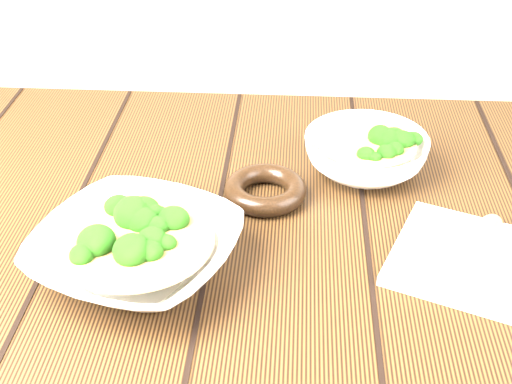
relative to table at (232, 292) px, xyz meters
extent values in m
cube|color=#392410|center=(0.00, 0.00, 0.10)|extent=(1.20, 0.80, 0.04)
imported|color=silver|center=(-0.10, -0.10, 0.15)|extent=(0.30, 0.30, 0.06)
cylinder|color=olive|center=(-0.10, -0.10, 0.17)|extent=(0.19, 0.19, 0.00)
ellipsoid|color=#2A6917|center=(-0.08, -0.10, 0.17)|extent=(0.04, 0.04, 0.03)
ellipsoid|color=#2A6917|center=(-0.08, -0.07, 0.17)|extent=(0.04, 0.04, 0.03)
ellipsoid|color=#2A6917|center=(-0.11, -0.05, 0.17)|extent=(0.04, 0.04, 0.03)
ellipsoid|color=#2A6917|center=(-0.12, -0.08, 0.17)|extent=(0.04, 0.04, 0.03)
ellipsoid|color=#2A6917|center=(-0.15, -0.10, 0.17)|extent=(0.04, 0.04, 0.03)
ellipsoid|color=#2A6917|center=(-0.15, -0.14, 0.17)|extent=(0.04, 0.04, 0.03)
ellipsoid|color=#2A6917|center=(-0.11, -0.14, 0.17)|extent=(0.04, 0.04, 0.03)
ellipsoid|color=#2A6917|center=(-0.08, -0.15, 0.17)|extent=(0.04, 0.04, 0.03)
ellipsoid|color=#2A6917|center=(-0.04, -0.13, 0.17)|extent=(0.04, 0.04, 0.03)
imported|color=silver|center=(0.19, 0.15, 0.15)|extent=(0.22, 0.22, 0.06)
cylinder|color=olive|center=(0.19, 0.15, 0.17)|extent=(0.15, 0.15, 0.00)
ellipsoid|color=#2A6917|center=(0.20, 0.15, 0.17)|extent=(0.03, 0.03, 0.03)
ellipsoid|color=#2A6917|center=(0.20, 0.18, 0.17)|extent=(0.03, 0.03, 0.03)
ellipsoid|color=#2A6917|center=(0.17, 0.19, 0.17)|extent=(0.03, 0.03, 0.03)
ellipsoid|color=#2A6917|center=(0.17, 0.15, 0.17)|extent=(0.03, 0.03, 0.03)
ellipsoid|color=#2A6917|center=(0.16, 0.13, 0.17)|extent=(0.03, 0.03, 0.03)
ellipsoid|color=#2A6917|center=(0.19, 0.10, 0.17)|extent=(0.03, 0.03, 0.03)
ellipsoid|color=#2A6917|center=(0.21, 0.13, 0.17)|extent=(0.03, 0.03, 0.03)
torus|color=black|center=(0.04, 0.07, 0.13)|extent=(0.12, 0.12, 0.03)
cube|color=beige|center=(0.32, -0.07, 0.13)|extent=(0.27, 0.25, 0.01)
cylinder|color=#ABA496|center=(0.30, -0.07, 0.14)|extent=(0.07, 0.13, 0.01)
ellipsoid|color=#ABA496|center=(0.34, 0.00, 0.13)|extent=(0.05, 0.06, 0.01)
cylinder|color=#ABA496|center=(0.34, -0.06, 0.14)|extent=(0.09, 0.11, 0.01)
camera|label=1|loc=(0.08, -0.76, 0.68)|focal=50.00mm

